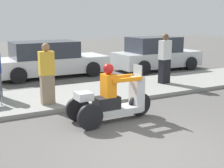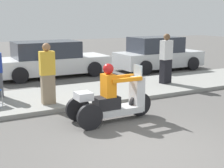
% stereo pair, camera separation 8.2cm
% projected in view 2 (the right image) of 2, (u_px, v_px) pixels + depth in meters
% --- Properties ---
extents(ground_plane, '(60.00, 60.00, 0.00)m').
position_uv_depth(ground_plane, '(148.00, 152.00, 5.93)').
color(ground_plane, '#565451').
extents(sidewalk_strip, '(28.00, 2.80, 0.12)m').
position_uv_depth(sidewalk_strip, '(66.00, 96.00, 9.89)').
color(sidewalk_strip, gray).
rests_on(sidewalk_strip, ground).
extents(motorcycle_trike, '(2.19, 0.83, 1.44)m').
position_uv_depth(motorcycle_trike, '(112.00, 100.00, 7.65)').
color(motorcycle_trike, black).
rests_on(motorcycle_trike, ground).
extents(spectator_end_of_line, '(0.47, 0.33, 1.82)m').
position_uv_depth(spectator_end_of_line, '(166.00, 60.00, 11.41)').
color(spectator_end_of_line, black).
rests_on(spectator_end_of_line, sidewalk_strip).
extents(spectator_near_curb, '(0.42, 0.26, 1.71)m').
position_uv_depth(spectator_near_curb, '(48.00, 75.00, 8.66)').
color(spectator_near_curb, gray).
rests_on(spectator_near_curb, sidewalk_strip).
extents(parked_car_lot_far, '(4.87, 2.11, 1.52)m').
position_uv_depth(parked_car_lot_far, '(50.00, 60.00, 13.47)').
color(parked_car_lot_far, silver).
rests_on(parked_car_lot_far, ground).
extents(parked_car_lot_center, '(4.27, 2.00, 1.60)m').
position_uv_depth(parked_car_lot_center, '(158.00, 54.00, 15.16)').
color(parked_car_lot_center, silver).
rests_on(parked_car_lot_center, ground).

